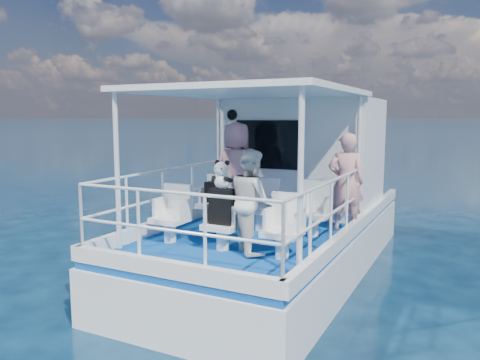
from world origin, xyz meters
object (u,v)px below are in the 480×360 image
backpack_center (222,206)px  passenger_port_fwd (236,172)px  passenger_stbd_aft (252,201)px  panda (222,175)px

backpack_center → passenger_port_fwd: bearing=111.3°
passenger_port_fwd → backpack_center: (0.69, -1.78, -0.26)m
passenger_stbd_aft → panda: size_ratio=3.65×
passenger_stbd_aft → backpack_center: 0.42m
passenger_port_fwd → panda: size_ratio=4.51×
backpack_center → panda: bearing=-25.8°
passenger_stbd_aft → passenger_port_fwd: bearing=-11.9°
passenger_stbd_aft → panda: 0.54m
backpack_center → panda: 0.45m
passenger_stbd_aft → backpack_center: size_ratio=2.88×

